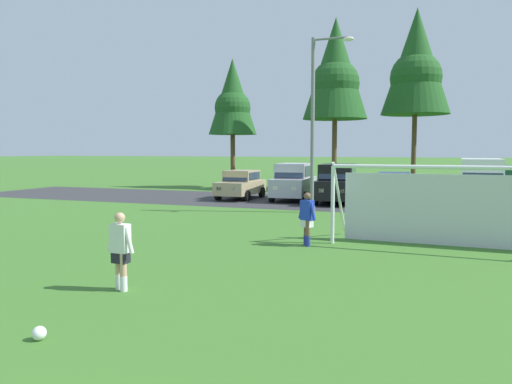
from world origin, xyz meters
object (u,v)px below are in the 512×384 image
parked_car_slot_left (294,181)px  player_midfield_center (121,251)px  soccer_ball (39,333)px  street_lamp (316,123)px  player_defender_far (307,219)px  soccer_goal (459,205)px  parked_car_slot_center_left (337,183)px  parked_car_slot_center_right (481,183)px  parked_car_slot_center (394,188)px  parked_car_slot_far_left (241,184)px

parked_car_slot_left → player_midfield_center: bearing=-84.7°
soccer_ball → player_midfield_center: 2.85m
street_lamp → player_defender_far: bearing=-78.3°
soccer_goal → street_lamp: street_lamp is taller
player_midfield_center → street_lamp: bearing=86.7°
parked_car_slot_left → player_defender_far: bearing=-72.3°
parked_car_slot_center_left → parked_car_slot_center_right: bearing=-6.4°
soccer_ball → soccer_goal: 11.92m
parked_car_slot_center → street_lamp: size_ratio=0.53×
parked_car_slot_far_left → parked_car_slot_center: bearing=1.0°
player_midfield_center → player_defender_far: same height
parked_car_slot_center → parked_car_slot_center_right: 4.44m
parked_car_slot_center_left → street_lamp: bearing=-91.7°
parked_car_slot_far_left → street_lamp: bearing=-40.3°
player_defender_far → street_lamp: 8.76m
parked_car_slot_center_right → street_lamp: (-7.36, -3.75, 2.84)m
soccer_goal → parked_car_slot_left: size_ratio=1.59×
soccer_goal → parked_car_slot_center_left: size_ratio=1.58×
soccer_ball → parked_car_slot_center_left: size_ratio=0.05×
player_defender_far → soccer_goal: bearing=16.6°
parked_car_slot_far_left → parked_car_slot_center_right: size_ratio=0.86×
parked_car_slot_far_left → parked_car_slot_left: size_ratio=0.89×
player_midfield_center → parked_car_slot_center: 19.40m
parked_car_slot_far_left → player_defender_far: bearing=-59.9°
parked_car_slot_center → street_lamp: street_lamp is taller
parked_car_slot_left → parked_car_slot_center_left: 2.81m
player_defender_far → parked_car_slot_center: parked_car_slot_center is taller
player_defender_far → parked_car_slot_far_left: parked_car_slot_far_left is taller
player_defender_far → parked_car_slot_left: size_ratio=0.35×
soccer_goal → parked_car_slot_center_left: (-5.85, 11.18, -0.18)m
player_defender_far → parked_car_slot_center: size_ratio=0.38×
soccer_goal → player_midfield_center: soccer_goal is taller
player_midfield_center → parked_car_slot_center_right: parked_car_slot_center_right is taller
soccer_ball → player_defender_far: player_defender_far is taller
street_lamp → parked_car_slot_center_left: bearing=88.3°
parked_car_slot_center_right → parked_car_slot_center: bearing=162.8°
parked_car_slot_left → parked_car_slot_center_left: bearing=-15.6°
parked_car_slot_left → parked_car_slot_center_right: (9.92, -1.56, 0.23)m
parked_car_slot_center_left → parked_car_slot_center: (3.00, 0.50, -0.24)m
player_defender_far → parked_car_slot_left: 13.89m
player_defender_far → parked_car_slot_far_left: size_ratio=0.39×
parked_car_slot_center_right → soccer_goal: bearing=-97.5°
soccer_ball → parked_car_slot_center_left: bearing=88.7°
player_defender_far → parked_car_slot_center_left: parked_car_slot_center_left is taller
parked_car_slot_center_right → street_lamp: bearing=-153.0°
player_defender_far → street_lamp: bearing=101.7°
soccer_ball → player_defender_far: (1.98, 8.74, 0.71)m
player_midfield_center → parked_car_slot_center: (3.93, 18.99, 0.05)m
parked_car_slot_center_left → street_lamp: street_lamp is taller
parked_car_slot_left → parked_car_slot_center_right: 10.05m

